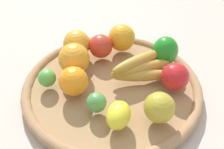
% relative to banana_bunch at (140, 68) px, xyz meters
% --- Properties ---
extents(ground_plane, '(2.40, 2.40, 0.00)m').
position_rel_banana_bunch_xyz_m(ground_plane, '(-0.01, 0.07, -0.06)').
color(ground_plane, '#C0AD9E').
rests_on(ground_plane, ground).
extents(basket, '(0.47, 0.47, 0.03)m').
position_rel_banana_bunch_xyz_m(basket, '(-0.01, 0.07, -0.05)').
color(basket, '#A17B50').
rests_on(basket, ground_plane).
extents(banana_bunch, '(0.10, 0.17, 0.06)m').
position_rel_banana_bunch_xyz_m(banana_bunch, '(0.00, 0.00, 0.00)').
color(banana_bunch, '#AF8634').
rests_on(banana_bunch, basket).
extents(lime_0, '(0.06, 0.06, 0.05)m').
position_rel_banana_bunch_xyz_m(lime_0, '(-0.01, 0.24, -0.01)').
color(lime_0, '#53A83F').
rests_on(lime_0, basket).
extents(bell_pepper, '(0.09, 0.10, 0.09)m').
position_rel_banana_bunch_xyz_m(bell_pepper, '(0.05, -0.08, 0.01)').
color(bell_pepper, '#1F8920').
rests_on(bell_pepper, basket).
extents(apple_2, '(0.08, 0.08, 0.07)m').
position_rel_banana_bunch_xyz_m(apple_2, '(-0.14, -0.01, 0.00)').
color(apple_2, gold).
rests_on(apple_2, basket).
extents(orange_2, '(0.11, 0.11, 0.08)m').
position_rel_banana_bunch_xyz_m(orange_2, '(0.14, 0.03, 0.01)').
color(orange_2, orange).
rests_on(orange_2, basket).
extents(orange_1, '(0.10, 0.10, 0.07)m').
position_rel_banana_bunch_xyz_m(orange_1, '(-0.04, 0.17, 0.01)').
color(orange_1, orange).
rests_on(orange_1, basket).
extents(apple_0, '(0.09, 0.09, 0.07)m').
position_rel_banana_bunch_xyz_m(apple_0, '(0.11, 0.10, 0.00)').
color(apple_0, red).
rests_on(apple_0, basket).
extents(orange_0, '(0.10, 0.10, 0.08)m').
position_rel_banana_bunch_xyz_m(orange_0, '(0.04, 0.17, 0.01)').
color(orange_0, orange).
rests_on(orange_0, basket).
extents(lime_1, '(0.05, 0.05, 0.05)m').
position_rel_banana_bunch_xyz_m(lime_1, '(-0.10, 0.12, -0.01)').
color(lime_1, '#4F8F44').
rests_on(lime_1, basket).
extents(orange_3, '(0.11, 0.11, 0.08)m').
position_rel_banana_bunch_xyz_m(orange_3, '(0.12, 0.16, 0.01)').
color(orange_3, orange).
rests_on(orange_3, basket).
extents(lemon_0, '(0.08, 0.07, 0.05)m').
position_rel_banana_bunch_xyz_m(lemon_0, '(-0.15, 0.07, -0.00)').
color(lemon_0, yellow).
rests_on(lemon_0, basket).
extents(apple_1, '(0.08, 0.08, 0.07)m').
position_rel_banana_bunch_xyz_m(apple_1, '(-0.05, -0.08, 0.00)').
color(apple_1, red).
rests_on(apple_1, basket).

